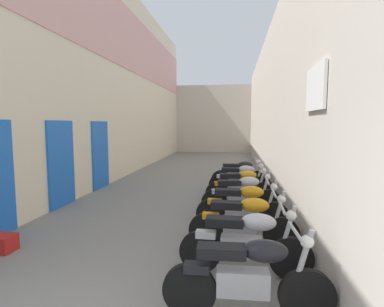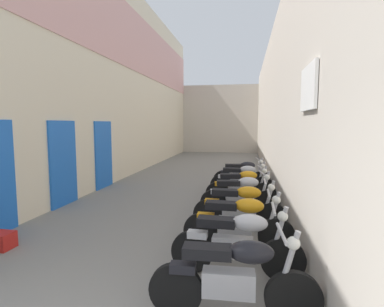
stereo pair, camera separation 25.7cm
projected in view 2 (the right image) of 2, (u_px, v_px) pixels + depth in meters
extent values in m
plane|color=slate|center=(187.00, 187.00, 9.87)|extent=(36.58, 36.58, 0.00)
cube|color=beige|center=(125.00, 81.00, 11.97)|extent=(0.40, 20.58, 7.74)
cube|color=blue|center=(63.00, 163.00, 7.62)|extent=(0.06, 1.10, 2.20)
cube|color=blue|center=(104.00, 155.00, 9.77)|extent=(0.06, 1.10, 2.20)
cube|color=#DBA39E|center=(129.00, 37.00, 11.76)|extent=(0.04, 20.58, 2.48)
cube|color=beige|center=(275.00, 108.00, 11.03)|extent=(0.40, 20.58, 5.43)
cube|color=white|center=(309.00, 88.00, 3.95)|extent=(0.04, 0.90, 0.60)
cube|color=beige|center=(221.00, 119.00, 22.63)|extent=(8.50, 2.00, 4.95)
cylinder|color=black|center=(293.00, 299.00, 3.08)|extent=(0.60, 0.11, 0.60)
cylinder|color=black|center=(176.00, 290.00, 3.25)|extent=(0.60, 0.11, 0.60)
cube|color=#9E9EA3|center=(228.00, 283.00, 3.16)|extent=(0.57, 0.23, 0.28)
ellipsoid|color=black|center=(251.00, 252.00, 3.09)|extent=(0.49, 0.28, 0.24)
cube|color=black|center=(207.00, 251.00, 3.15)|extent=(0.53, 0.24, 0.12)
cylinder|color=#9E9EA3|center=(287.00, 266.00, 3.05)|extent=(0.25, 0.07, 0.77)
cylinder|color=#9E9EA3|center=(282.00, 233.00, 3.03)|extent=(0.06, 0.58, 0.04)
sphere|color=silver|center=(293.00, 243.00, 3.02)|extent=(0.14, 0.14, 0.14)
cube|color=black|center=(183.00, 268.00, 3.21)|extent=(0.29, 0.15, 0.10)
cylinder|color=black|center=(283.00, 260.00, 3.95)|extent=(0.60, 0.10, 0.60)
cylinder|color=black|center=(192.00, 251.00, 4.22)|extent=(0.60, 0.10, 0.60)
cube|color=#9E9EA3|center=(232.00, 247.00, 4.08)|extent=(0.57, 0.22, 0.28)
ellipsoid|color=#B7B7BC|center=(250.00, 223.00, 4.00)|extent=(0.49, 0.27, 0.24)
cube|color=black|center=(216.00, 222.00, 4.10)|extent=(0.53, 0.24, 0.12)
cylinder|color=#9E9EA3|center=(278.00, 234.00, 3.93)|extent=(0.25, 0.07, 0.77)
cylinder|color=#9E9EA3|center=(274.00, 208.00, 3.91)|extent=(0.05, 0.58, 0.04)
sphere|color=silver|center=(283.00, 216.00, 3.90)|extent=(0.14, 0.14, 0.14)
cube|color=#B7B7BC|center=(197.00, 234.00, 4.17)|extent=(0.28, 0.15, 0.10)
cylinder|color=black|center=(276.00, 236.00, 4.80)|extent=(0.60, 0.10, 0.60)
cylinder|color=black|center=(201.00, 230.00, 5.05)|extent=(0.60, 0.10, 0.60)
cube|color=#9E9EA3|center=(235.00, 226.00, 4.92)|extent=(0.56, 0.21, 0.28)
ellipsoid|color=orange|center=(249.00, 206.00, 4.84)|extent=(0.49, 0.27, 0.24)
cube|color=black|center=(221.00, 205.00, 4.93)|extent=(0.53, 0.23, 0.12)
cylinder|color=#9E9EA3|center=(273.00, 215.00, 4.77)|extent=(0.25, 0.07, 0.77)
cylinder|color=#9E9EA3|center=(269.00, 193.00, 4.75)|extent=(0.05, 0.58, 0.04)
sphere|color=silver|center=(276.00, 200.00, 4.74)|extent=(0.14, 0.14, 0.14)
cube|color=orange|center=(206.00, 216.00, 5.01)|extent=(0.28, 0.15, 0.10)
cylinder|color=black|center=(272.00, 218.00, 5.73)|extent=(0.60, 0.09, 0.60)
cylinder|color=black|center=(208.00, 214.00, 5.98)|extent=(0.60, 0.09, 0.60)
cube|color=#9E9EA3|center=(237.00, 210.00, 5.85)|extent=(0.56, 0.21, 0.28)
ellipsoid|color=orange|center=(249.00, 192.00, 5.77)|extent=(0.49, 0.27, 0.24)
cube|color=black|center=(225.00, 192.00, 5.87)|extent=(0.52, 0.23, 0.12)
cylinder|color=#9E9EA3|center=(268.00, 200.00, 5.71)|extent=(0.25, 0.06, 0.77)
cylinder|color=#9E9EA3|center=(265.00, 182.00, 5.69)|extent=(0.05, 0.58, 0.04)
sphere|color=silver|center=(271.00, 187.00, 5.68)|extent=(0.14, 0.14, 0.14)
cube|color=orange|center=(212.00, 201.00, 5.94)|extent=(0.28, 0.15, 0.10)
cylinder|color=black|center=(267.00, 203.00, 6.82)|extent=(0.60, 0.18, 0.60)
cylinder|color=black|center=(213.00, 202.00, 6.84)|extent=(0.60, 0.18, 0.60)
cube|color=#9E9EA3|center=(238.00, 197.00, 6.82)|extent=(0.59, 0.29, 0.28)
ellipsoid|color=#B7B7BC|center=(248.00, 182.00, 6.78)|extent=(0.52, 0.34, 0.24)
cube|color=black|center=(228.00, 183.00, 6.79)|extent=(0.55, 0.30, 0.12)
cylinder|color=#9E9EA3|center=(264.00, 188.00, 6.79)|extent=(0.25, 0.10, 0.77)
cylinder|color=#9E9EA3|center=(262.00, 173.00, 6.75)|extent=(0.13, 0.58, 0.04)
sphere|color=silver|center=(267.00, 177.00, 6.76)|extent=(0.14, 0.14, 0.14)
cube|color=#B7B7BC|center=(217.00, 191.00, 6.81)|extent=(0.30, 0.18, 0.10)
cylinder|color=black|center=(265.00, 193.00, 7.72)|extent=(0.60, 0.18, 0.60)
cylinder|color=black|center=(217.00, 193.00, 7.73)|extent=(0.60, 0.18, 0.60)
cube|color=#9E9EA3|center=(239.00, 189.00, 7.71)|extent=(0.59, 0.29, 0.28)
ellipsoid|color=orange|center=(248.00, 175.00, 7.68)|extent=(0.52, 0.34, 0.24)
cube|color=black|center=(230.00, 176.00, 7.68)|extent=(0.55, 0.31, 0.12)
cylinder|color=#9E9EA3|center=(262.00, 180.00, 7.69)|extent=(0.25, 0.10, 0.77)
cylinder|color=#9E9EA3|center=(260.00, 167.00, 7.65)|extent=(0.13, 0.58, 0.04)
sphere|color=silver|center=(264.00, 171.00, 7.66)|extent=(0.14, 0.14, 0.14)
cube|color=orange|center=(220.00, 184.00, 7.71)|extent=(0.30, 0.19, 0.10)
cylinder|color=black|center=(263.00, 187.00, 8.57)|extent=(0.60, 0.09, 0.60)
cylinder|color=black|center=(220.00, 185.00, 8.81)|extent=(0.60, 0.09, 0.60)
cube|color=#9E9EA3|center=(240.00, 182.00, 8.68)|extent=(0.56, 0.21, 0.28)
ellipsoid|color=#B7B7BC|center=(248.00, 170.00, 8.60)|extent=(0.48, 0.27, 0.24)
cube|color=black|center=(232.00, 170.00, 8.69)|extent=(0.52, 0.23, 0.12)
cylinder|color=#9E9EA3|center=(261.00, 175.00, 8.54)|extent=(0.25, 0.06, 0.77)
cylinder|color=#9E9EA3|center=(259.00, 163.00, 8.52)|extent=(0.04, 0.58, 0.04)
sphere|color=silver|center=(263.00, 166.00, 8.51)|extent=(0.14, 0.14, 0.14)
cube|color=#B7B7BC|center=(223.00, 176.00, 8.77)|extent=(0.28, 0.14, 0.10)
cylinder|color=black|center=(261.00, 180.00, 9.56)|extent=(0.61, 0.16, 0.60)
cylinder|color=black|center=(223.00, 180.00, 9.61)|extent=(0.61, 0.16, 0.60)
cube|color=#9E9EA3|center=(240.00, 176.00, 9.58)|extent=(0.58, 0.27, 0.28)
ellipsoid|color=black|center=(248.00, 165.00, 9.53)|extent=(0.51, 0.32, 0.24)
cube|color=black|center=(233.00, 166.00, 9.55)|extent=(0.55, 0.29, 0.12)
cylinder|color=#9E9EA3|center=(259.00, 169.00, 9.53)|extent=(0.25, 0.09, 0.77)
cylinder|color=#9E9EA3|center=(257.00, 159.00, 9.49)|extent=(0.11, 0.58, 0.04)
sphere|color=silver|center=(261.00, 162.00, 9.50)|extent=(0.14, 0.14, 0.14)
cube|color=black|center=(225.00, 172.00, 9.58)|extent=(0.30, 0.18, 0.10)
cube|color=red|center=(0.00, 241.00, 5.01)|extent=(0.44, 0.32, 0.28)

